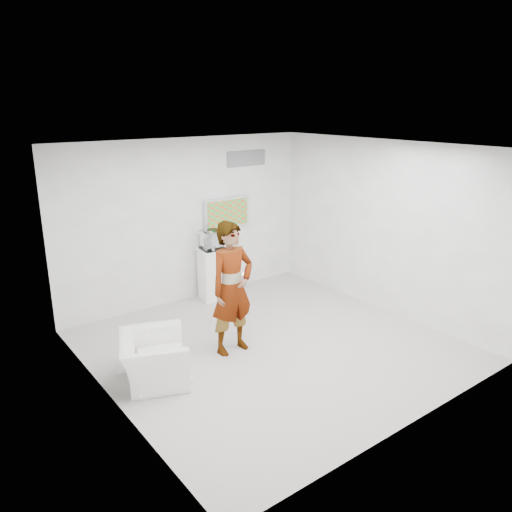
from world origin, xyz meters
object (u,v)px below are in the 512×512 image
Objects in this scene: armchair at (154,359)px; tv at (227,213)px; floor_uplight at (244,280)px; pedestal at (212,274)px; person at (232,288)px.

tv is at bearing -27.91° from armchair.
tv reaches higher than floor_uplight.
pedestal is 0.94m from floor_uplight.
tv is at bearing 26.89° from pedestal.
person is 2.18m from pedestal.
person is 2.84m from floor_uplight.
armchair is 3.47× the size of floor_uplight.
person reaches higher than armchair.
person is (-1.39, -2.20, -0.56)m from tv.
armchair is at bearing 179.47° from person.
pedestal is at bearing -153.11° from tv.
floor_uplight is (3.04, 2.17, -0.18)m from armchair.
armchair is 2.98m from pedestal.
armchair is at bearing -140.04° from tv.
floor_uplight is (0.86, 0.16, -0.35)m from pedestal.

